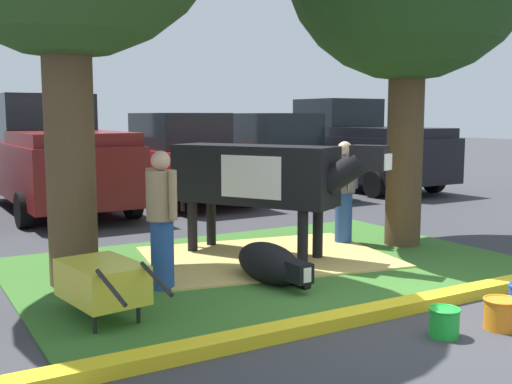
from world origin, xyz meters
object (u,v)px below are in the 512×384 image
at_px(person_handler, 344,190).
at_px(bucket_green, 444,322).
at_px(hatchback_white, 272,155).
at_px(sedan_red, 179,159).
at_px(person_visitor_near, 162,216).
at_px(cow_holstein, 260,176).
at_px(bucket_orange, 501,313).
at_px(wheelbarrow, 101,282).
at_px(pickup_truck_black, 54,157).
at_px(pickup_truck_maroon, 357,147).
at_px(calf_lying, 270,264).

xyz_separation_m(person_handler, bucket_green, (-1.72, -3.62, -0.71)).
xyz_separation_m(person_handler, hatchback_white, (2.24, 5.67, 0.14)).
relative_size(bucket_green, sedan_red, 0.07).
bearing_deg(person_visitor_near, person_handler, 15.97).
relative_size(cow_holstein, bucket_orange, 8.58).
relative_size(wheelbarrow, pickup_truck_black, 0.30).
relative_size(bucket_orange, pickup_truck_maroon, 0.06).
distance_m(person_handler, pickup_truck_maroon, 7.63).
distance_m(cow_holstein, hatchback_white, 6.94).
bearing_deg(bucket_orange, bucket_green, 168.49).
bearing_deg(cow_holstein, pickup_truck_black, 103.71).
xyz_separation_m(cow_holstein, person_visitor_near, (-1.77, -0.82, -0.30)).
distance_m(person_visitor_near, sedan_red, 7.18).
height_order(bucket_orange, pickup_truck_maroon, pickup_truck_maroon).
relative_size(cow_holstein, pickup_truck_black, 0.53).
bearing_deg(bucket_orange, pickup_truck_maroon, 57.23).
relative_size(bucket_green, pickup_truck_black, 0.05).
bearing_deg(bucket_orange, person_handler, 73.43).
height_order(calf_lying, person_handler, person_handler).
bearing_deg(sedan_red, hatchback_white, 2.56).
bearing_deg(hatchback_white, person_handler, -111.52).
height_order(pickup_truck_black, hatchback_white, pickup_truck_black).
height_order(wheelbarrow, bucket_orange, wheelbarrow).
bearing_deg(pickup_truck_maroon, pickup_truck_black, 179.74).
height_order(wheelbarrow, pickup_truck_black, pickup_truck_black).
bearing_deg(bucket_green, sedan_red, 81.26).
relative_size(pickup_truck_black, sedan_red, 1.23).
height_order(cow_holstein, bucket_green, cow_holstein).
bearing_deg(cow_holstein, pickup_truck_maroon, 41.93).
height_order(sedan_red, pickup_truck_maroon, pickup_truck_maroon).
xyz_separation_m(person_visitor_near, bucket_orange, (2.22, -2.79, -0.69)).
height_order(person_visitor_near, pickup_truck_maroon, pickup_truck_maroon).
distance_m(person_handler, person_visitor_near, 3.47).
bearing_deg(pickup_truck_maroon, bucket_green, -125.64).
xyz_separation_m(cow_holstein, pickup_truck_maroon, (6.56, 5.89, -0.03)).
height_order(bucket_orange, pickup_truck_black, pickup_truck_black).
distance_m(person_handler, wheelbarrow, 4.58).
bearing_deg(calf_lying, bucket_orange, -66.74).
bearing_deg(person_handler, sedan_red, 93.20).
bearing_deg(wheelbarrow, calf_lying, 8.35).
relative_size(person_visitor_near, pickup_truck_maroon, 0.29).
xyz_separation_m(pickup_truck_black, pickup_truck_maroon, (8.01, -0.04, 0.00)).
height_order(person_visitor_near, hatchback_white, hatchback_white).
relative_size(calf_lying, hatchback_white, 0.30).
relative_size(pickup_truck_black, pickup_truck_maroon, 1.00).
distance_m(cow_holstein, bucket_green, 3.63).
distance_m(cow_holstein, bucket_orange, 3.77).
distance_m(pickup_truck_black, hatchback_white, 5.25).
xyz_separation_m(calf_lying, bucket_green, (0.42, -2.28, -0.10)).
bearing_deg(pickup_truck_maroon, wheelbarrow, -141.28).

